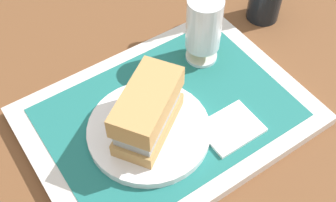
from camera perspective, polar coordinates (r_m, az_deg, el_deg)
ground_plane at (r=0.70m, az=-0.00°, el=-2.52°), size 3.00×3.00×0.00m
tray at (r=0.70m, az=-0.00°, el=-2.04°), size 0.44×0.32×0.02m
placemat at (r=0.69m, az=-0.00°, el=-1.52°), size 0.38×0.27×0.00m
plate at (r=0.66m, az=-2.55°, el=-3.97°), size 0.19×0.19×0.01m
sandwich at (r=0.62m, az=-2.59°, el=-1.12°), size 0.14×0.13×0.08m
beer_glass at (r=0.72m, az=4.78°, el=9.71°), size 0.06×0.06×0.12m
napkin_folded at (r=0.67m, az=8.38°, el=-3.60°), size 0.09×0.07×0.01m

